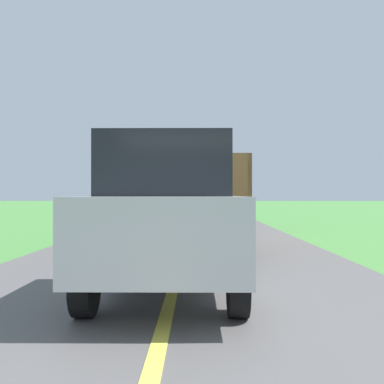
{
  "coord_description": "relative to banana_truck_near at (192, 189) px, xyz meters",
  "views": [
    {
      "loc": [
        0.31,
        0.51,
        1.31
      ],
      "look_at": [
        0.17,
        13.95,
        1.4
      ],
      "focal_mm": 42.49,
      "sensor_mm": 36.0,
      "label": 1
    }
  ],
  "objects": [
    {
      "name": "banana_truck_far",
      "position": [
        -0.09,
        9.35,
        -0.0
      ],
      "size": [
        2.38,
        5.81,
        2.8
      ],
      "color": "#2D2D30",
      "rests_on": "road_surface"
    },
    {
      "name": "following_car",
      "position": [
        -0.23,
        -6.29,
        -0.4
      ],
      "size": [
        1.74,
        4.1,
        1.92
      ],
      "color": "#B7BABF",
      "rests_on": "road_surface"
    },
    {
      "name": "banana_truck_near",
      "position": [
        0.0,
        0.0,
        0.0
      ],
      "size": [
        2.38,
        5.82,
        2.8
      ],
      "color": "#2D2D30",
      "rests_on": "road_surface"
    }
  ]
}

